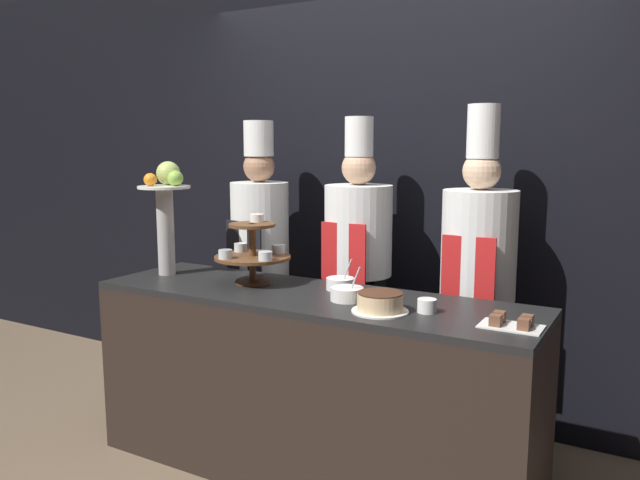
{
  "coord_description": "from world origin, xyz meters",
  "views": [
    {
      "loc": [
        1.49,
        -2.2,
        1.63
      ],
      "look_at": [
        0.0,
        0.42,
        1.17
      ],
      "focal_mm": 35.0,
      "sensor_mm": 36.0,
      "label": 1
    }
  ],
  "objects_px": {
    "cake_square_tray": "(511,323)",
    "cup_white": "(427,306)",
    "serving_bowl_far": "(340,284)",
    "fruit_pedestal": "(166,204)",
    "chef_left": "(260,251)",
    "chef_center_left": "(358,262)",
    "cake_round": "(380,303)",
    "chef_center_right": "(478,274)",
    "tiered_stand": "(253,251)",
    "serving_bowl_near": "(347,294)"
  },
  "relations": [
    {
      "from": "cake_round",
      "to": "chef_left",
      "type": "bearing_deg",
      "value": 147.4
    },
    {
      "from": "fruit_pedestal",
      "to": "cake_round",
      "type": "relative_size",
      "value": 2.51
    },
    {
      "from": "cake_round",
      "to": "chef_center_left",
      "type": "xyz_separation_m",
      "value": [
        -0.46,
        0.73,
        0.01
      ]
    },
    {
      "from": "cake_square_tray",
      "to": "fruit_pedestal",
      "type": "bearing_deg",
      "value": 176.86
    },
    {
      "from": "fruit_pedestal",
      "to": "serving_bowl_near",
      "type": "xyz_separation_m",
      "value": [
        1.14,
        -0.05,
        -0.36
      ]
    },
    {
      "from": "serving_bowl_near",
      "to": "chef_center_right",
      "type": "xyz_separation_m",
      "value": [
        0.43,
        0.62,
        0.03
      ]
    },
    {
      "from": "fruit_pedestal",
      "to": "cake_square_tray",
      "type": "height_order",
      "value": "fruit_pedestal"
    },
    {
      "from": "tiered_stand",
      "to": "chef_left",
      "type": "bearing_deg",
      "value": 121.75
    },
    {
      "from": "tiered_stand",
      "to": "cake_square_tray",
      "type": "relative_size",
      "value": 1.64
    },
    {
      "from": "serving_bowl_far",
      "to": "chef_center_left",
      "type": "distance_m",
      "value": 0.45
    },
    {
      "from": "fruit_pedestal",
      "to": "chef_center_right",
      "type": "xyz_separation_m",
      "value": [
        1.57,
        0.57,
        -0.33
      ]
    },
    {
      "from": "cup_white",
      "to": "chef_center_right",
      "type": "bearing_deg",
      "value": 86.33
    },
    {
      "from": "tiered_stand",
      "to": "cake_round",
      "type": "bearing_deg",
      "value": -13.48
    },
    {
      "from": "cup_white",
      "to": "cake_round",
      "type": "bearing_deg",
      "value": -152.19
    },
    {
      "from": "tiered_stand",
      "to": "chef_left",
      "type": "distance_m",
      "value": 0.64
    },
    {
      "from": "cake_square_tray",
      "to": "chef_center_left",
      "type": "relative_size",
      "value": 0.14
    },
    {
      "from": "chef_center_right",
      "to": "cake_round",
      "type": "bearing_deg",
      "value": -106.7
    },
    {
      "from": "cup_white",
      "to": "chef_left",
      "type": "height_order",
      "value": "chef_left"
    },
    {
      "from": "chef_center_left",
      "to": "cake_round",
      "type": "bearing_deg",
      "value": -57.43
    },
    {
      "from": "cake_round",
      "to": "chef_left",
      "type": "distance_m",
      "value": 1.35
    },
    {
      "from": "serving_bowl_far",
      "to": "fruit_pedestal",
      "type": "bearing_deg",
      "value": -172.44
    },
    {
      "from": "cake_square_tray",
      "to": "serving_bowl_far",
      "type": "bearing_deg",
      "value": 164.97
    },
    {
      "from": "tiered_stand",
      "to": "cake_round",
      "type": "xyz_separation_m",
      "value": [
        0.81,
        -0.19,
        -0.13
      ]
    },
    {
      "from": "serving_bowl_far",
      "to": "chef_center_right",
      "type": "distance_m",
      "value": 0.71
    },
    {
      "from": "cake_round",
      "to": "chef_center_left",
      "type": "bearing_deg",
      "value": 122.57
    },
    {
      "from": "cake_round",
      "to": "serving_bowl_far",
      "type": "bearing_deg",
      "value": 140.01
    },
    {
      "from": "cup_white",
      "to": "cake_square_tray",
      "type": "relative_size",
      "value": 0.34
    },
    {
      "from": "fruit_pedestal",
      "to": "chef_left",
      "type": "relative_size",
      "value": 0.35
    },
    {
      "from": "fruit_pedestal",
      "to": "serving_bowl_far",
      "type": "xyz_separation_m",
      "value": [
        1.01,
        0.13,
        -0.36
      ]
    },
    {
      "from": "chef_center_right",
      "to": "tiered_stand",
      "type": "bearing_deg",
      "value": -152.48
    },
    {
      "from": "cake_square_tray",
      "to": "chef_center_right",
      "type": "relative_size",
      "value": 0.13
    },
    {
      "from": "cup_white",
      "to": "serving_bowl_near",
      "type": "height_order",
      "value": "serving_bowl_near"
    },
    {
      "from": "cake_round",
      "to": "chef_left",
      "type": "height_order",
      "value": "chef_left"
    },
    {
      "from": "serving_bowl_far",
      "to": "chef_center_left",
      "type": "xyz_separation_m",
      "value": [
        -0.12,
        0.44,
        0.02
      ]
    },
    {
      "from": "chef_left",
      "to": "chef_center_right",
      "type": "height_order",
      "value": "chef_center_right"
    },
    {
      "from": "serving_bowl_near",
      "to": "chef_left",
      "type": "xyz_separation_m",
      "value": [
        -0.92,
        0.62,
        0.03
      ]
    },
    {
      "from": "tiered_stand",
      "to": "chef_left",
      "type": "xyz_separation_m",
      "value": [
        -0.33,
        0.53,
        -0.11
      ]
    },
    {
      "from": "serving_bowl_far",
      "to": "chef_center_left",
      "type": "bearing_deg",
      "value": 105.31
    },
    {
      "from": "tiered_stand",
      "to": "serving_bowl_far",
      "type": "distance_m",
      "value": 0.49
    },
    {
      "from": "serving_bowl_far",
      "to": "tiered_stand",
      "type": "bearing_deg",
      "value": -168.29
    },
    {
      "from": "serving_bowl_far",
      "to": "chef_center_right",
      "type": "height_order",
      "value": "chef_center_right"
    },
    {
      "from": "tiered_stand",
      "to": "serving_bowl_near",
      "type": "xyz_separation_m",
      "value": [
        0.59,
        -0.08,
        -0.14
      ]
    },
    {
      "from": "chef_left",
      "to": "chef_center_right",
      "type": "relative_size",
      "value": 0.97
    },
    {
      "from": "fruit_pedestal",
      "to": "serving_bowl_far",
      "type": "height_order",
      "value": "fruit_pedestal"
    },
    {
      "from": "cake_square_tray",
      "to": "chef_center_right",
      "type": "distance_m",
      "value": 0.75
    },
    {
      "from": "cake_square_tray",
      "to": "cup_white",
      "type": "bearing_deg",
      "value": 173.32
    },
    {
      "from": "chef_center_right",
      "to": "serving_bowl_near",
      "type": "bearing_deg",
      "value": -125.09
    },
    {
      "from": "serving_bowl_near",
      "to": "chef_center_left",
      "type": "distance_m",
      "value": 0.67
    },
    {
      "from": "serving_bowl_near",
      "to": "chef_center_right",
      "type": "bearing_deg",
      "value": 54.91
    },
    {
      "from": "cup_white",
      "to": "chef_left",
      "type": "xyz_separation_m",
      "value": [
        -1.31,
        0.63,
        0.03
      ]
    }
  ]
}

